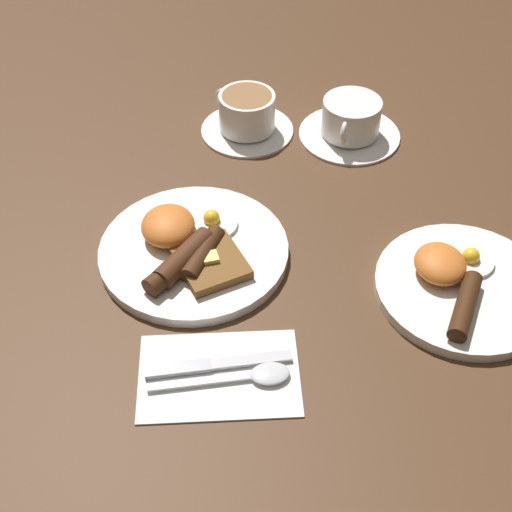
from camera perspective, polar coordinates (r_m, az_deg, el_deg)
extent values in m
plane|color=#4C301C|center=(0.98, -4.96, 0.08)|extent=(3.00, 3.00, 0.00)
cylinder|color=white|center=(0.97, -4.99, 0.40)|extent=(0.26, 0.26, 0.01)
cylinder|color=white|center=(1.00, -3.38, 2.58)|extent=(0.07, 0.07, 0.01)
sphere|color=yellow|center=(0.99, -3.58, 3.06)|extent=(0.02, 0.02, 0.02)
ellipsoid|color=orange|center=(0.98, -7.05, 2.42)|extent=(0.08, 0.07, 0.04)
cylinder|color=#3D210F|center=(0.92, -6.49, -0.94)|extent=(0.09, 0.08, 0.03)
cylinder|color=#472614|center=(0.93, -5.76, -0.13)|extent=(0.10, 0.08, 0.03)
cylinder|color=#422311|center=(0.94, -4.27, 0.18)|extent=(0.09, 0.06, 0.03)
cube|color=brown|center=(0.94, -3.64, -0.53)|extent=(0.12, 0.11, 0.01)
cube|color=#F4E072|center=(0.93, -3.67, -0.10)|extent=(0.02, 0.02, 0.01)
cylinder|color=white|center=(0.96, 16.25, -2.45)|extent=(0.23, 0.23, 0.01)
cylinder|color=white|center=(0.98, 16.67, -0.32)|extent=(0.07, 0.07, 0.01)
sphere|color=yellow|center=(0.98, 16.81, -0.02)|extent=(0.02, 0.02, 0.02)
ellipsoid|color=orange|center=(0.95, 14.52, -0.60)|extent=(0.07, 0.07, 0.03)
cylinder|color=#3B200E|center=(0.91, 16.39, -3.84)|extent=(0.10, 0.07, 0.02)
cylinder|color=white|center=(1.19, -0.71, 10.12)|extent=(0.15, 0.15, 0.01)
cylinder|color=white|center=(1.18, -0.72, 11.49)|extent=(0.09, 0.09, 0.06)
cylinder|color=#9E7047|center=(1.16, -0.74, 12.63)|extent=(0.08, 0.08, 0.00)
torus|color=white|center=(1.20, -2.45, 12.35)|extent=(0.03, 0.04, 0.04)
cylinder|color=white|center=(1.19, 7.48, 9.69)|extent=(0.17, 0.17, 0.01)
cylinder|color=white|center=(1.18, 7.63, 10.99)|extent=(0.09, 0.09, 0.06)
cylinder|color=#9E7047|center=(1.16, 7.75, 12.06)|extent=(0.08, 0.08, 0.00)
torus|color=white|center=(1.14, 7.10, 9.86)|extent=(0.04, 0.02, 0.04)
cube|color=white|center=(0.84, -2.97, -9.43)|extent=(0.12, 0.19, 0.01)
cube|color=silver|center=(0.85, -0.35, -8.30)|extent=(0.02, 0.10, 0.00)
cube|color=#9E9EA3|center=(0.85, -6.25, -8.93)|extent=(0.02, 0.08, 0.01)
ellipsoid|color=silver|center=(0.84, 1.13, -9.38)|extent=(0.04, 0.05, 0.01)
cube|color=silver|center=(0.83, -4.58, -10.09)|extent=(0.02, 0.12, 0.00)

